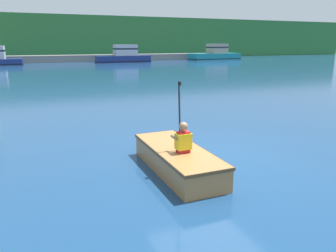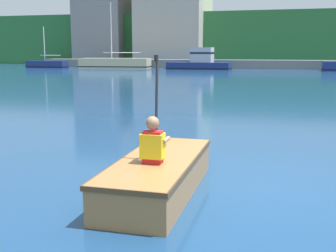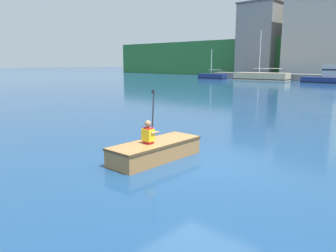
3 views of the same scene
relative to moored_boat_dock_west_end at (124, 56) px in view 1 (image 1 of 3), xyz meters
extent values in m
plane|color=navy|center=(-7.96, -36.81, -0.83)|extent=(300.00, 300.00, 0.00)
cube|color=#2D6B33|center=(-7.96, 21.70, 2.57)|extent=(120.00, 20.00, 6.80)
cube|color=slate|center=(-7.96, 4.19, -0.38)|extent=(53.49, 2.40, 0.90)
cube|color=navy|center=(-0.12, 0.00, -0.40)|extent=(7.07, 2.36, 0.88)
cube|color=black|center=(-0.12, 0.00, -0.68)|extent=(7.11, 2.40, 0.10)
cube|color=#B2B2B7|center=(0.23, 0.00, 0.75)|extent=(2.96, 1.84, 1.42)
cube|color=#19232D|center=(0.23, 0.00, 0.93)|extent=(2.98, 1.86, 0.20)
cube|color=#197A84|center=(14.55, 1.18, -0.35)|extent=(8.17, 3.24, 0.97)
cube|color=black|center=(14.55, 1.18, -0.66)|extent=(8.21, 3.28, 0.10)
cube|color=gray|center=(14.95, 1.21, 0.85)|extent=(2.88, 2.29, 1.42)
cube|color=#19232D|center=(14.95, 1.21, 1.02)|extent=(2.90, 2.31, 0.20)
cube|color=#A3703D|center=(-9.08, -37.27, -0.59)|extent=(0.93, 2.65, 0.48)
cube|color=brown|center=(-9.08, -37.27, -0.38)|extent=(0.97, 2.69, 0.06)
cube|color=brown|center=(-9.08, -37.27, -0.39)|extent=(0.76, 2.28, 0.02)
cone|color=#A3703D|center=(-9.08, -35.99, -0.57)|extent=(0.33, 0.33, 0.44)
cube|color=#A3703D|center=(-9.08, -37.46, -0.40)|extent=(0.88, 0.16, 0.03)
cube|color=red|center=(-9.08, -37.53, -0.14)|extent=(0.24, 0.16, 0.42)
cube|color=yellow|center=(-9.08, -37.53, -0.12)|extent=(0.29, 0.21, 0.31)
sphere|color=#997051|center=(-9.08, -37.53, 0.17)|extent=(0.17, 0.17, 0.17)
cylinder|color=#997051|center=(-8.93, -37.44, -0.06)|extent=(0.06, 0.26, 0.06)
cylinder|color=#997051|center=(-9.23, -37.44, -0.06)|extent=(0.06, 0.26, 0.06)
cylinder|color=#232328|center=(-9.08, -37.35, 0.34)|extent=(0.04, 0.13, 1.34)
cylinder|color=black|center=(-9.08, -37.35, 0.97)|extent=(0.05, 0.05, 0.08)
camera|label=1|loc=(-11.70, -43.01, 1.73)|focal=35.00mm
camera|label=2|loc=(-7.56, -42.52, 1.07)|focal=45.00mm
camera|label=3|loc=(-3.22, -43.27, 1.71)|focal=35.00mm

